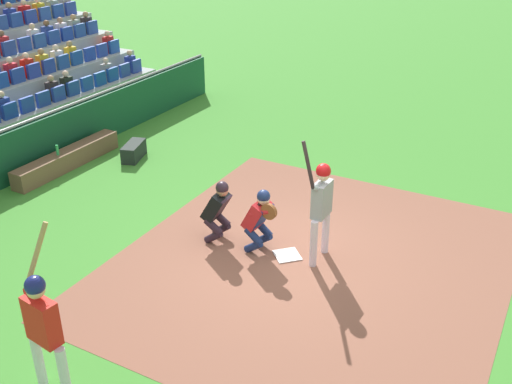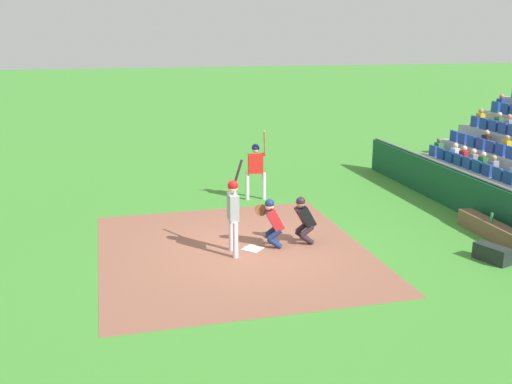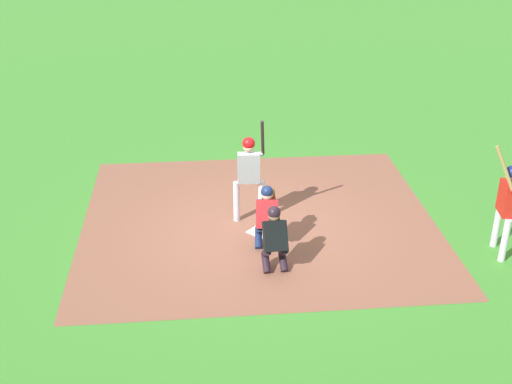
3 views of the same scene
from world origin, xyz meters
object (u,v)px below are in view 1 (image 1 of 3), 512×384
(equipment_duffel_bag, at_px, (134,151))
(water_bottle_on_bench, at_px, (57,150))
(home_plate_marker, at_px, (287,255))
(batter_at_plate, at_px, (321,201))
(catcher_crouching, at_px, (260,217))
(on_deck_batter, at_px, (42,322))
(home_plate_umpire, at_px, (218,208))
(dugout_bench, at_px, (68,159))

(equipment_duffel_bag, bearing_deg, water_bottle_on_bench, -52.51)
(home_plate_marker, relative_size, batter_at_plate, 0.19)
(catcher_crouching, bearing_deg, batter_at_plate, 104.24)
(catcher_crouching, bearing_deg, on_deck_batter, -8.91)
(batter_at_plate, relative_size, water_bottle_on_bench, 9.41)
(home_plate_marker, bearing_deg, equipment_duffel_bag, -112.38)
(batter_at_plate, height_order, water_bottle_on_bench, batter_at_plate)
(batter_at_plate, distance_m, home_plate_umpire, 1.99)
(home_plate_marker, height_order, home_plate_umpire, home_plate_umpire)
(batter_at_plate, height_order, home_plate_umpire, batter_at_plate)
(home_plate_umpire, relative_size, on_deck_batter, 0.54)
(water_bottle_on_bench, xyz_separation_m, equipment_duffel_bag, (-1.49, 1.00, -0.37))
(home_plate_marker, relative_size, equipment_duffel_bag, 0.51)
(home_plate_umpire, bearing_deg, equipment_duffel_bag, -120.43)
(catcher_crouching, distance_m, equipment_duffel_bag, 5.31)
(home_plate_marker, xyz_separation_m, on_deck_batter, (4.45, -1.21, 1.14))
(catcher_crouching, bearing_deg, water_bottle_on_bench, -97.64)
(batter_at_plate, relative_size, catcher_crouching, 1.82)
(home_plate_umpire, distance_m, on_deck_batter, 4.36)
(equipment_duffel_bag, bearing_deg, home_plate_marker, 48.89)
(dugout_bench, bearing_deg, equipment_duffel_bag, 139.39)
(water_bottle_on_bench, bearing_deg, on_deck_batter, 44.66)
(dugout_bench, relative_size, water_bottle_on_bench, 12.68)
(home_plate_umpire, distance_m, equipment_duffel_bag, 4.58)
(batter_at_plate, bearing_deg, dugout_bench, -96.67)
(dugout_bench, distance_m, equipment_duffel_bag, 1.57)
(home_plate_marker, relative_size, dugout_bench, 0.14)
(home_plate_marker, distance_m, catcher_crouching, 0.87)
(home_plate_umpire, xyz_separation_m, dugout_bench, (-1.11, -4.95, -0.47))
(dugout_bench, xyz_separation_m, water_bottle_on_bench, (0.29, 0.03, 0.34))
(batter_at_plate, bearing_deg, equipment_duffel_bag, -108.88)
(dugout_bench, bearing_deg, home_plate_marker, 81.09)
(home_plate_marker, height_order, dugout_bench, dugout_bench)
(on_deck_batter, bearing_deg, home_plate_umpire, -177.78)
(equipment_duffel_bag, bearing_deg, batter_at_plate, 52.39)
(home_plate_marker, bearing_deg, batter_at_plate, 109.70)
(catcher_crouching, xyz_separation_m, equipment_duffel_bag, (-2.26, -4.78, -0.51))
(batter_at_plate, xyz_separation_m, on_deck_batter, (4.64, -1.74, -0.02))
(on_deck_batter, bearing_deg, dugout_bench, -136.78)
(dugout_bench, distance_m, on_deck_batter, 7.53)
(dugout_bench, height_order, water_bottle_on_bench, water_bottle_on_bench)
(equipment_duffel_bag, bearing_deg, dugout_bench, -59.34)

